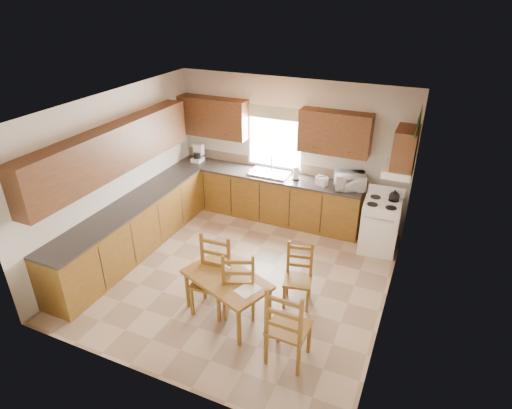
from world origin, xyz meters
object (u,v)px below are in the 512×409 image
at_px(dining_table, 227,296).
at_px(chair_far_left, 210,278).
at_px(stove, 379,227).
at_px(chair_far_right, 298,277).
at_px(chair_near_left, 239,281).
at_px(microwave, 350,181).
at_px(chair_near_right, 289,323).

bearing_deg(dining_table, chair_far_left, -158.39).
bearing_deg(stove, chair_far_right, -116.61).
distance_m(stove, chair_near_left, 2.86).
bearing_deg(microwave, chair_near_left, -128.40).
height_order(dining_table, chair_near_left, chair_near_left).
height_order(chair_near_right, chair_far_right, chair_near_right).
relative_size(microwave, chair_near_right, 0.43).
height_order(dining_table, chair_near_right, chair_near_right).
distance_m(microwave, chair_far_left, 3.16).
distance_m(chair_far_left, chair_far_right, 1.24).
bearing_deg(dining_table, chair_near_left, 64.00).
bearing_deg(chair_near_right, chair_far_left, -15.95).
xyz_separation_m(chair_far_left, chair_far_right, (1.06, 0.63, -0.09)).
xyz_separation_m(chair_near_right, chair_far_left, (-1.29, 0.40, -0.01)).
height_order(chair_near_left, chair_near_right, chair_near_right).
distance_m(chair_near_left, chair_far_left, 0.41).
distance_m(stove, chair_far_left, 3.18).
height_order(chair_near_left, chair_far_right, chair_near_left).
bearing_deg(chair_near_right, dining_table, -19.95).
height_order(dining_table, chair_far_left, chair_far_left).
height_order(chair_near_right, chair_far_left, chair_near_right).
xyz_separation_m(stove, dining_table, (-1.63, -2.56, -0.13)).
distance_m(chair_near_left, chair_far_right, 0.85).
xyz_separation_m(stove, chair_far_right, (-0.82, -1.93, 0.02)).
distance_m(chair_near_right, chair_far_left, 1.35).
xyz_separation_m(dining_table, chair_far_left, (-0.26, -0.00, 0.24)).
distance_m(stove, microwave, 0.94).
xyz_separation_m(chair_near_left, chair_near_right, (0.91, -0.52, 0.03)).
distance_m(stove, dining_table, 3.03).
distance_m(chair_near_right, chair_far_right, 1.06).
bearing_deg(chair_far_left, chair_near_right, -20.76).
height_order(stove, chair_near_left, chair_near_left).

